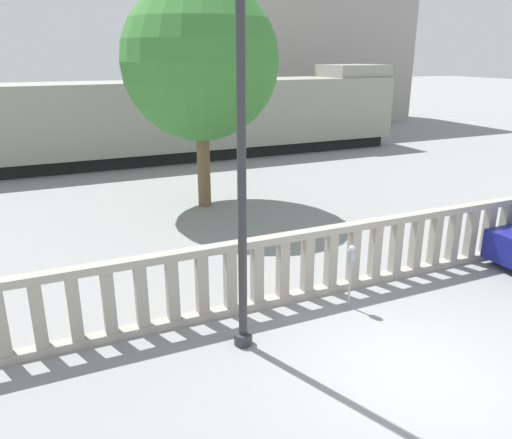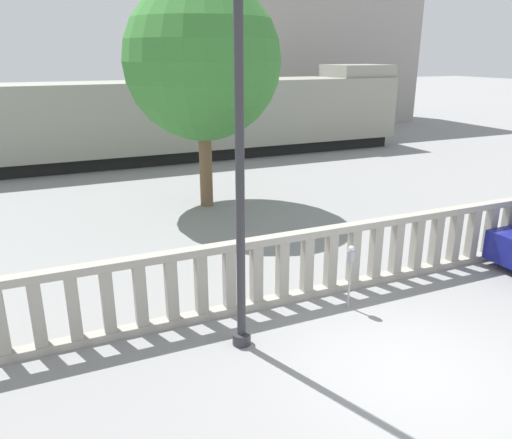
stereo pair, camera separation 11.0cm
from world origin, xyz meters
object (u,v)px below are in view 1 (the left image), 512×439
Objects in this scene: lamppost at (241,103)px; train_near at (92,123)px; tree_left at (200,62)px; parking_meter at (351,259)px.

train_near is at bearing 91.30° from lamppost.
lamppost reaches higher than train_near.
lamppost is at bearing -104.36° from tree_left.
train_near is (-0.35, 15.47, -2.13)m from lamppost.
lamppost is 1.04× the size of tree_left.
train_near is at bearing 100.11° from parking_meter.
parking_meter is at bearing -79.89° from train_near.
train_near is (-2.70, 15.13, 0.83)m from parking_meter.
lamppost is 3.80m from parking_meter.
tree_left reaches higher than train_near.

